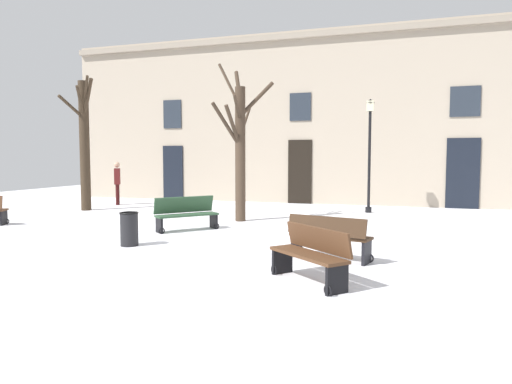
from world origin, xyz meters
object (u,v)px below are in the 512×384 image
object	(u,v)px
tree_near_facade	(84,142)
litter_bin	(129,229)
streetlamp	(370,144)
person_near_bench	(117,181)
bench_back_to_back_left	(310,254)
bench_near_lamp	(329,237)
bench_back_to_back_right	(186,213)
tree_left_of_center	(240,145)

from	to	relation	value
tree_near_facade	litter_bin	size ratio (longest dim) A/B	6.37
streetlamp	person_near_bench	distance (m)	10.18
bench_back_to_back_left	person_near_bench	xyz separation A→B (m)	(-9.91, 9.31, 0.54)
tree_near_facade	bench_near_lamp	bearing A→B (deg)	-29.39
streetlamp	litter_bin	size ratio (longest dim) A/B	5.30
litter_bin	bench_near_lamp	size ratio (longest dim) A/B	0.46
person_near_bench	bench_back_to_back_left	bearing A→B (deg)	17.24
tree_near_facade	bench_back_to_back_right	xyz separation A→B (m)	(5.65, -3.12, -2.08)
tree_left_of_center	person_near_bench	distance (m)	7.24
bench_back_to_back_left	bench_back_to_back_right	distance (m)	5.91
tree_left_of_center	bench_near_lamp	distance (m)	6.10
tree_near_facade	bench_back_to_back_right	size ratio (longest dim) A/B	2.98
tree_left_of_center	litter_bin	world-z (taller)	tree_left_of_center
tree_near_facade	bench_back_to_back_left	size ratio (longest dim) A/B	3.29
litter_bin	person_near_bench	bearing A→B (deg)	125.93
litter_bin	bench_back_to_back_right	xyz separation A→B (m)	(0.23, 2.38, 0.07)
bench_near_lamp	person_near_bench	world-z (taller)	person_near_bench
bench_back_to_back_left	bench_back_to_back_right	world-z (taller)	bench_back_to_back_right
bench_back_to_back_left	person_near_bench	distance (m)	13.61
litter_bin	bench_near_lamp	bearing A→B (deg)	-0.99
person_near_bench	bench_back_to_back_right	bearing A→B (deg)	18.25
tree_near_facade	litter_bin	bearing A→B (deg)	-45.37
tree_left_of_center	bench_back_to_back_left	xyz separation A→B (m)	(3.45, -6.33, -1.90)
bench_back_to_back_right	tree_near_facade	bearing A→B (deg)	101.81
litter_bin	bench_back_to_back_right	bearing A→B (deg)	84.58
tree_near_facade	streetlamp	distance (m)	10.33
tree_near_facade	litter_bin	world-z (taller)	tree_near_facade
bench_back_to_back_left	tree_near_facade	bearing A→B (deg)	-175.02
tree_left_of_center	bench_near_lamp	xyz separation A→B (m)	(3.48, -4.64, -1.90)
litter_bin	person_near_bench	xyz separation A→B (m)	(-5.47, 7.54, 0.61)
tree_left_of_center	streetlamp	world-z (taller)	tree_left_of_center
bench_back_to_back_left	bench_near_lamp	bearing A→B (deg)	130.34
tree_near_facade	person_near_bench	distance (m)	2.56
tree_near_facade	streetlamp	xyz separation A→B (m)	(10.02, 2.50, -0.10)
bench_back_to_back_right	person_near_bench	xyz separation A→B (m)	(-5.69, 5.16, 0.54)
tree_near_facade	bench_near_lamp	world-z (taller)	tree_near_facade
bench_back_to_back_left	bench_near_lamp	xyz separation A→B (m)	(0.03, 1.69, -0.00)
bench_near_lamp	person_near_bench	distance (m)	12.53
tree_near_facade	streetlamp	size ratio (longest dim) A/B	1.20
streetlamp	litter_bin	distance (m)	9.46
tree_left_of_center	streetlamp	size ratio (longest dim) A/B	1.22
tree_near_facade	litter_bin	xyz separation A→B (m)	(5.43, -5.50, -2.16)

